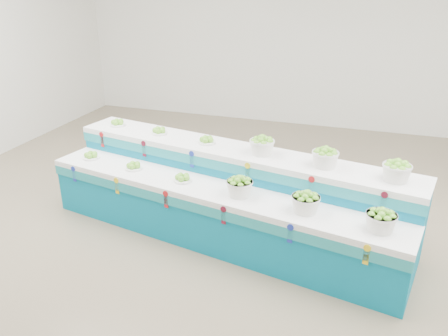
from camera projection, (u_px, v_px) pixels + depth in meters
The scene contains 15 objects.
ground at pixel (246, 248), 5.38m from camera, with size 10.00×10.00×0.00m, color #746550.
back_wall at pixel (317, 28), 8.95m from camera, with size 10.00×10.00×0.00m, color silver.
display_stand at pixel (224, 195), 5.51m from camera, with size 4.51×1.16×1.02m, color #047297, non-canonical shape.
plate_lower_left at pixel (91, 155), 6.03m from camera, with size 0.22×0.22×0.10m, color white.
plate_lower_mid at pixel (134, 165), 5.70m from camera, with size 0.22×0.22×0.10m, color white.
plate_lower_right at pixel (183, 177), 5.37m from camera, with size 0.22×0.22×0.10m, color white.
basket_lower_left at pixel (240, 186), 5.00m from camera, with size 0.29×0.29×0.22m, color silver, non-canonical shape.
basket_lower_mid at pixel (306, 202), 4.66m from camera, with size 0.29×0.29×0.22m, color silver, non-canonical shape.
basket_lower_right at pixel (381, 220), 4.32m from camera, with size 0.29×0.29×0.22m, color silver, non-canonical shape.
plate_upper_left at pixel (117, 122), 6.36m from camera, with size 0.22×0.22×0.10m, color white.
plate_upper_mid at pixel (159, 130), 6.03m from camera, with size 0.22×0.22×0.10m, color white.
plate_upper_right at pixel (207, 140), 5.70m from camera, with size 0.22×0.22×0.10m, color white.
basket_upper_left at pixel (262, 145), 5.33m from camera, with size 0.29×0.29×0.22m, color silver, non-canonical shape.
basket_upper_mid at pixel (325, 157), 4.99m from camera, with size 0.29×0.29×0.22m, color silver, non-canonical shape.
basket_upper_right at pixel (397, 171), 4.65m from camera, with size 0.29×0.29×0.22m, color silver, non-canonical shape.
Camera 1 is at (1.18, -4.42, 2.99)m, focal length 36.51 mm.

